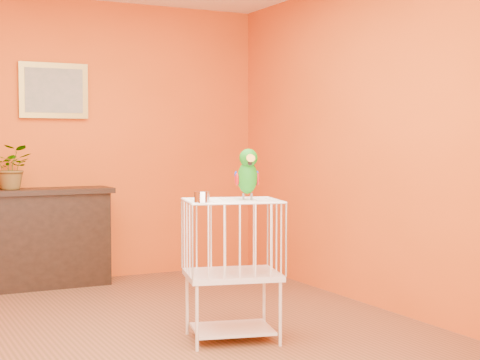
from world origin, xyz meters
TOP-DOWN VIEW (x-y plane):
  - ground at (0.00, 0.00)m, footprint 4.50×4.50m
  - room_shell at (0.00, 0.00)m, footprint 4.50×4.50m
  - console_cabinet at (-0.14, 2.04)m, footprint 1.18×0.42m
  - potted_plant at (-0.41, 2.05)m, footprint 0.47×0.49m
  - framed_picture at (0.00, 2.22)m, footprint 0.62×0.04m
  - birdcage at (0.57, -0.28)m, footprint 0.68×0.59m
  - feed_cup at (0.31, -0.40)m, footprint 0.09×0.09m
  - parrot at (0.65, -0.33)m, footprint 0.18×0.30m

SIDE VIEW (x-z plane):
  - ground at x=0.00m, z-range 0.00..0.00m
  - console_cabinet at x=-0.14m, z-range 0.00..0.88m
  - birdcage at x=0.57m, z-range 0.02..0.93m
  - feed_cup at x=0.31m, z-range 0.92..0.98m
  - potted_plant at x=-0.41m, z-range 0.87..1.18m
  - parrot at x=0.65m, z-range 0.92..1.25m
  - room_shell at x=0.00m, z-range -0.67..3.83m
  - framed_picture at x=0.00m, z-range 1.50..2.00m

